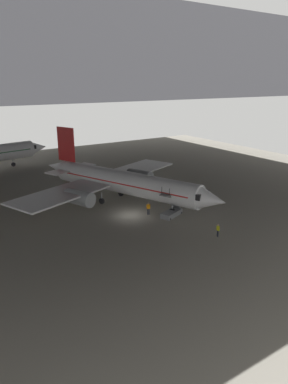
{
  "coord_description": "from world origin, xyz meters",
  "views": [
    {
      "loc": [
        -23.61,
        -39.59,
        18.06
      ],
      "look_at": [
        3.27,
        1.59,
        2.44
      ],
      "focal_mm": 33.03,
      "sensor_mm": 36.0,
      "label": 1
    }
  ],
  "objects_px": {
    "boarding_stairs": "(171,211)",
    "airplane_main": "(121,182)",
    "baggage_tug": "(37,197)",
    "crew_worker_by_stairs": "(148,208)",
    "crew_worker_near_nose": "(218,229)"
  },
  "relations": [
    {
      "from": "boarding_stairs",
      "to": "airplane_main",
      "type": "bearing_deg",
      "value": 108.33
    },
    {
      "from": "airplane_main",
      "to": "boarding_stairs",
      "type": "bearing_deg",
      "value": -71.67
    },
    {
      "from": "boarding_stairs",
      "to": "baggage_tug",
      "type": "height_order",
      "value": "boarding_stairs"
    },
    {
      "from": "baggage_tug",
      "to": "crew_worker_by_stairs",
      "type": "bearing_deg",
      "value": -52.6
    },
    {
      "from": "boarding_stairs",
      "to": "crew_worker_by_stairs",
      "type": "bearing_deg",
      "value": 137.46
    },
    {
      "from": "airplane_main",
      "to": "boarding_stairs",
      "type": "relative_size",
      "value": 7.21
    },
    {
      "from": "crew_worker_near_nose",
      "to": "crew_worker_by_stairs",
      "type": "height_order",
      "value": "crew_worker_by_stairs"
    },
    {
      "from": "airplane_main",
      "to": "baggage_tug",
      "type": "bearing_deg",
      "value": 143.15
    },
    {
      "from": "crew_worker_by_stairs",
      "to": "boarding_stairs",
      "type": "bearing_deg",
      "value": -42.54
    },
    {
      "from": "boarding_stairs",
      "to": "crew_worker_near_nose",
      "type": "xyz_separation_m",
      "value": [
        0.55,
        -8.5,
        0.22
      ]
    },
    {
      "from": "boarding_stairs",
      "to": "crew_worker_by_stairs",
      "type": "height_order",
      "value": "boarding_stairs"
    },
    {
      "from": "boarding_stairs",
      "to": "crew_worker_near_nose",
      "type": "distance_m",
      "value": 8.53
    },
    {
      "from": "boarding_stairs",
      "to": "baggage_tug",
      "type": "bearing_deg",
      "value": 128.88
    },
    {
      "from": "crew_worker_by_stairs",
      "to": "airplane_main",
      "type": "bearing_deg",
      "value": 95.0
    },
    {
      "from": "airplane_main",
      "to": "baggage_tug",
      "type": "height_order",
      "value": "airplane_main"
    }
  ]
}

